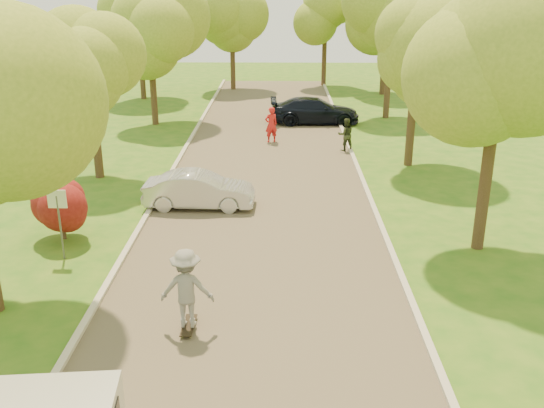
# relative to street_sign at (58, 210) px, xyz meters

# --- Properties ---
(ground) EXTENTS (100.00, 100.00, 0.00)m
(ground) POSITION_rel_street_sign_xyz_m (5.80, -4.00, -1.56)
(ground) COLOR #295E16
(ground) RESTS_ON ground
(road) EXTENTS (8.00, 60.00, 0.01)m
(road) POSITION_rel_street_sign_xyz_m (5.80, 4.00, -1.56)
(road) COLOR #4C4438
(road) RESTS_ON ground
(curb_left) EXTENTS (0.18, 60.00, 0.12)m
(curb_left) POSITION_rel_street_sign_xyz_m (1.75, 4.00, -1.50)
(curb_left) COLOR #B2AD9E
(curb_left) RESTS_ON ground
(curb_right) EXTENTS (0.18, 60.00, 0.12)m
(curb_right) POSITION_rel_street_sign_xyz_m (9.85, 4.00, -1.50)
(curb_right) COLOR #B2AD9E
(curb_right) RESTS_ON ground
(street_sign) EXTENTS (0.55, 0.06, 2.17)m
(street_sign) POSITION_rel_street_sign_xyz_m (0.00, 0.00, 0.00)
(street_sign) COLOR #59595E
(street_sign) RESTS_ON ground
(red_shrub) EXTENTS (1.70, 1.70, 1.95)m
(red_shrub) POSITION_rel_street_sign_xyz_m (-0.50, 1.50, -0.47)
(red_shrub) COLOR #382619
(red_shrub) RESTS_ON ground
(tree_l_midb) EXTENTS (4.30, 4.20, 6.62)m
(tree_l_midb) POSITION_rel_street_sign_xyz_m (-1.01, 8.00, 3.02)
(tree_l_midb) COLOR #382619
(tree_l_midb) RESTS_ON ground
(tree_l_far) EXTENTS (4.92, 4.80, 7.79)m
(tree_l_far) POSITION_rel_street_sign_xyz_m (-0.59, 18.00, 3.90)
(tree_l_far) COLOR #382619
(tree_l_far) RESTS_ON ground
(tree_r_mida) EXTENTS (5.13, 5.00, 7.95)m
(tree_r_mida) POSITION_rel_street_sign_xyz_m (12.82, 1.00, 3.97)
(tree_r_mida) COLOR #382619
(tree_r_mida) RESTS_ON ground
(tree_r_midb) EXTENTS (4.51, 4.40, 7.01)m
(tree_r_midb) POSITION_rel_street_sign_xyz_m (12.40, 10.00, 3.32)
(tree_r_midb) COLOR #382619
(tree_r_midb) RESTS_ON ground
(tree_r_far) EXTENTS (5.33, 5.20, 8.34)m
(tree_r_far) POSITION_rel_street_sign_xyz_m (13.03, 20.00, 4.27)
(tree_r_far) COLOR #382619
(tree_r_far) RESTS_ON ground
(tree_bg_a) EXTENTS (5.12, 5.00, 7.72)m
(tree_bg_a) POSITION_rel_street_sign_xyz_m (-2.98, 26.00, 3.75)
(tree_bg_a) COLOR #382619
(tree_bg_a) RESTS_ON ground
(tree_bg_b) EXTENTS (5.12, 5.00, 7.95)m
(tree_bg_b) POSITION_rel_street_sign_xyz_m (14.02, 28.00, 3.97)
(tree_bg_b) COLOR #382619
(tree_bg_b) RESTS_ON ground
(tree_bg_c) EXTENTS (4.92, 4.80, 7.33)m
(tree_bg_c) POSITION_rel_street_sign_xyz_m (3.01, 30.00, 3.46)
(tree_bg_c) COLOR #382619
(tree_bg_c) RESTS_ON ground
(tree_bg_d) EXTENTS (5.12, 5.00, 7.72)m
(tree_bg_d) POSITION_rel_street_sign_xyz_m (10.02, 32.00, 3.75)
(tree_bg_d) COLOR #382619
(tree_bg_d) RESTS_ON ground
(silver_sedan) EXTENTS (4.03, 1.49, 1.32)m
(silver_sedan) POSITION_rel_street_sign_xyz_m (3.50, 4.44, -0.91)
(silver_sedan) COLOR #B9B9BE
(silver_sedan) RESTS_ON ground
(dark_sedan) EXTENTS (5.16, 2.22, 1.48)m
(dark_sedan) POSITION_rel_street_sign_xyz_m (8.40, 18.39, -0.82)
(dark_sedan) COLOR black
(dark_sedan) RESTS_ON ground
(longboard) EXTENTS (0.29, 1.00, 0.12)m
(longboard) POSITION_rel_street_sign_xyz_m (4.29, -3.85, -1.46)
(longboard) COLOR black
(longboard) RESTS_ON ground
(skateboarder) EXTENTS (1.27, 0.74, 1.95)m
(skateboarder) POSITION_rel_street_sign_xyz_m (4.29, -3.85, -0.46)
(skateboarder) COLOR slate
(skateboarder) RESTS_ON longboard
(person_striped) EXTENTS (0.79, 0.67, 1.83)m
(person_striped) POSITION_rel_street_sign_xyz_m (5.96, 13.97, -0.65)
(person_striped) COLOR red
(person_striped) RESTS_ON ground
(person_olive) EXTENTS (0.87, 0.72, 1.61)m
(person_olive) POSITION_rel_street_sign_xyz_m (9.60, 12.37, -0.76)
(person_olive) COLOR #2C351F
(person_olive) RESTS_ON ground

